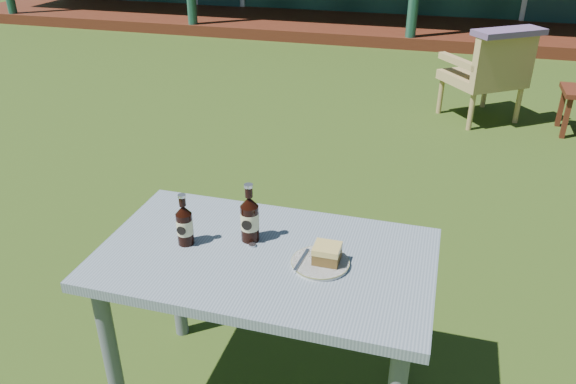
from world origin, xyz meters
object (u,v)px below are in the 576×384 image
(cafe_table, at_px, (265,277))
(cola_bottle_near, at_px, (250,218))
(cake_slice, at_px, (327,253))
(armchair_left, at_px, (489,72))
(plate, at_px, (320,263))
(cola_bottle_far, at_px, (185,224))

(cafe_table, bearing_deg, cola_bottle_near, 136.78)
(cake_slice, xyz_separation_m, armchair_left, (0.69, 3.70, -0.30))
(plate, bearing_deg, armchair_left, 79.20)
(plate, distance_m, cola_bottle_near, 0.31)
(plate, distance_m, cola_bottle_far, 0.51)
(cola_bottle_near, bearing_deg, cola_bottle_far, -157.71)
(cola_bottle_far, bearing_deg, cola_bottle_near, 22.29)
(plate, relative_size, cola_bottle_near, 0.88)
(cafe_table, distance_m, cake_slice, 0.27)
(cafe_table, height_order, plate, plate)
(cafe_table, relative_size, cola_bottle_far, 5.91)
(plate, distance_m, cake_slice, 0.04)
(cake_slice, bearing_deg, armchair_left, 79.48)
(cake_slice, bearing_deg, cafe_table, 179.80)
(plate, bearing_deg, cola_bottle_near, 163.13)
(cake_slice, bearing_deg, plate, -155.16)
(cafe_table, xyz_separation_m, cola_bottle_near, (-0.08, 0.08, 0.19))
(cola_bottle_near, bearing_deg, cake_slice, -14.21)
(plate, xyz_separation_m, armchair_left, (0.71, 3.71, -0.26))
(cola_bottle_far, bearing_deg, plate, 0.28)
(cafe_table, xyz_separation_m, cake_slice, (0.23, -0.00, 0.15))
(cafe_table, xyz_separation_m, plate, (0.21, -0.01, 0.11))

